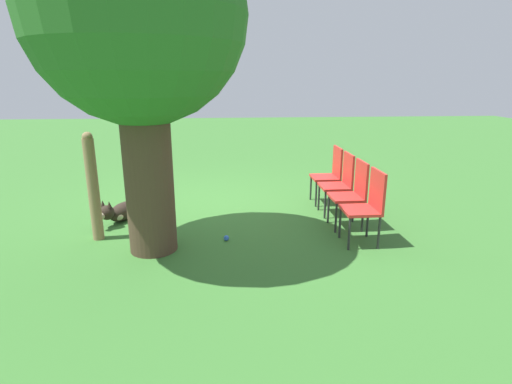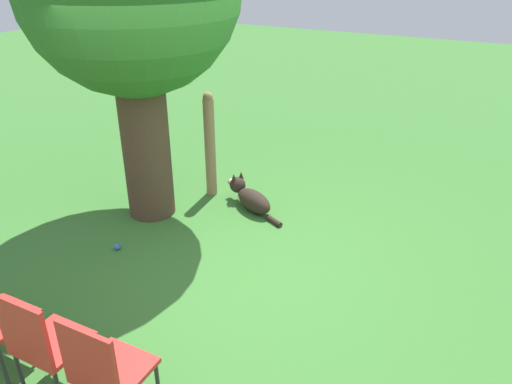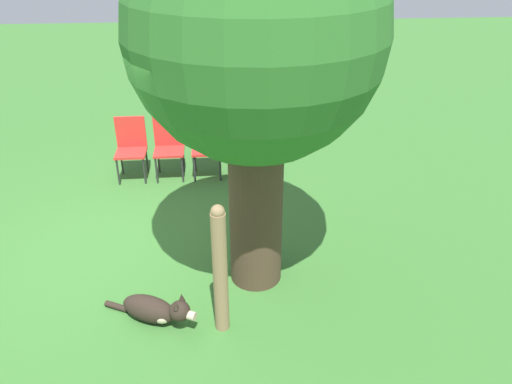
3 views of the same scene
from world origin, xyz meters
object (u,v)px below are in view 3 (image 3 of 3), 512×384
Objects in this scene: oak_tree at (256,42)px; fence_post at (220,270)px; red_chair_0 at (131,145)px; red_chair_2 at (206,142)px; red_chair_1 at (169,143)px; dog at (156,310)px; tennis_ball at (235,231)px; red_chair_3 at (243,141)px.

fence_post is at bearing -26.78° from oak_tree.
red_chair_0 is 1.11m from red_chair_2.
oak_tree is at bearing 153.22° from fence_post.
dog is at bearing 0.98° from red_chair_1.
red_chair_2 is at bearing 90.24° from red_chair_0.
fence_post is 3.34m from red_chair_2.
oak_tree is 2.65m from tennis_ball.
oak_tree reaches higher than red_chair_3.
red_chair_0 is at bearing -89.76° from red_chair_3.
dog is 1.04× the size of red_chair_1.
red_chair_2 reaches higher than tennis_ball.
red_chair_1 is at bearing -167.80° from fence_post.
oak_tree is 55.20× the size of tennis_ball.
red_chair_3 is at bearing 90.24° from red_chair_1.
red_chair_0 is (-3.31, -1.27, -0.17)m from fence_post.
oak_tree reaches higher than red_chair_0.
red_chair_2 is at bearing -177.21° from fence_post.
red_chair_0 is at bearing -89.76° from red_chair_1.
tennis_ball is at bearing 27.58° from red_chair_1.
red_chair_2 and red_chair_3 have the same top height.
red_chair_3 reaches higher than dog.
red_chair_1 is at bearing -89.76° from red_chair_3.
fence_post is (0.13, 0.64, 0.54)m from dog.
oak_tree reaches higher than red_chair_1.
red_chair_3 is (-3.33, 0.39, -0.17)m from fence_post.
oak_tree is at bearing 57.64° from dog.
red_chair_2 is 13.51× the size of tennis_ball.
tennis_ball is at bearing 87.01° from dog.
red_chair_0 is at bearing 127.25° from dog.
red_chair_0 is 1.00× the size of red_chair_2.
dog is 0.70× the size of fence_post.
dog is at bearing -18.30° from red_chair_3.
fence_post is 20.01× the size of tennis_ball.
fence_post reaches higher than red_chair_1.
red_chair_1 is at bearing 117.39° from dog.
red_chair_3 is at bearing 98.12° from dog.
red_chair_3 is (-2.58, 0.01, -2.01)m from oak_tree.
oak_tree is 4.09× the size of red_chair_1.
red_chair_1 reaches higher than tennis_ball.
fence_post is 3.36m from red_chair_3.
red_chair_0 is 2.29m from tennis_ball.
red_chair_2 is 1.81m from tennis_ball.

